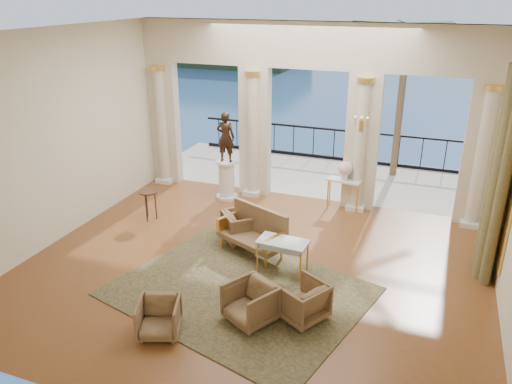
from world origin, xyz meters
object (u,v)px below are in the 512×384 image
at_px(armchair_c, 302,299).
at_px(console_table, 344,185).
at_px(statue, 226,137).
at_px(side_table, 149,195).
at_px(armchair_a, 159,316).
at_px(settee, 255,231).
at_px(game_table, 283,244).
at_px(armchair_d, 242,225).
at_px(armchair_b, 251,301).
at_px(pedestal, 227,180).

height_order(armchair_c, console_table, console_table).
distance_m(statue, side_table, 2.47).
bearing_deg(armchair_a, side_table, 103.49).
relative_size(settee, game_table, 1.63).
distance_m(armchair_d, statue, 2.81).
distance_m(armchair_b, console_table, 5.16).
bearing_deg(armchair_c, armchair_d, -108.90).
distance_m(armchair_c, armchair_d, 3.01).
height_order(armchair_b, console_table, console_table).
bearing_deg(pedestal, statue, 116.57).
bearing_deg(pedestal, console_table, 6.80).
xyz_separation_m(armchair_c, settee, (-1.55, 1.87, 0.11)).
height_order(settee, statue, statue).
bearing_deg(console_table, armchair_b, -87.12).
xyz_separation_m(armchair_b, armchair_d, (-1.22, 2.64, 0.01)).
bearing_deg(armchair_d, statue, -10.65).
relative_size(pedestal, console_table, 1.18).
distance_m(armchair_d, pedestal, 2.50).
distance_m(armchair_b, settee, 2.38).
distance_m(armchair_a, side_table, 4.47).
xyz_separation_m(armchair_c, statue, (-3.30, 4.39, 1.31)).
height_order(armchair_c, statue, statue).
xyz_separation_m(armchair_d, console_table, (1.74, 2.49, 0.27)).
bearing_deg(settee, statue, 147.84).
bearing_deg(pedestal, armchair_c, -53.07).
xyz_separation_m(armchair_a, side_table, (-2.47, 3.71, 0.30)).
bearing_deg(game_table, armchair_c, -57.37).
xyz_separation_m(armchair_b, console_table, (0.52, 5.12, 0.28)).
relative_size(game_table, pedestal, 0.96).
height_order(armchair_c, game_table, armchair_c).
bearing_deg(armchair_c, armchair_b, -34.52).
relative_size(game_table, console_table, 1.14).
distance_m(armchair_b, statue, 5.54).
distance_m(armchair_a, armchair_d, 3.47).
height_order(armchair_c, settee, settee).
height_order(armchair_b, pedestal, pedestal).
relative_size(armchair_a, armchair_c, 0.90).
bearing_deg(game_table, settee, 149.00).
bearing_deg(console_table, pedestal, -164.52).
xyz_separation_m(armchair_c, game_table, (-0.77, 1.34, 0.22)).
xyz_separation_m(armchair_d, side_table, (-2.50, 0.24, 0.25)).
bearing_deg(armchair_d, settee, -173.86).
xyz_separation_m(armchair_a, armchair_d, (0.03, 3.47, 0.05)).
height_order(statue, side_table, statue).
bearing_deg(armchair_a, statue, 82.67).
xyz_separation_m(armchair_d, pedestal, (-1.30, 2.13, 0.11)).
relative_size(game_table, statue, 0.77).
bearing_deg(side_table, console_table, 27.93).
xyz_separation_m(game_table, side_table, (-3.73, 1.16, 0.04)).
height_order(armchair_d, side_table, armchair_d).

